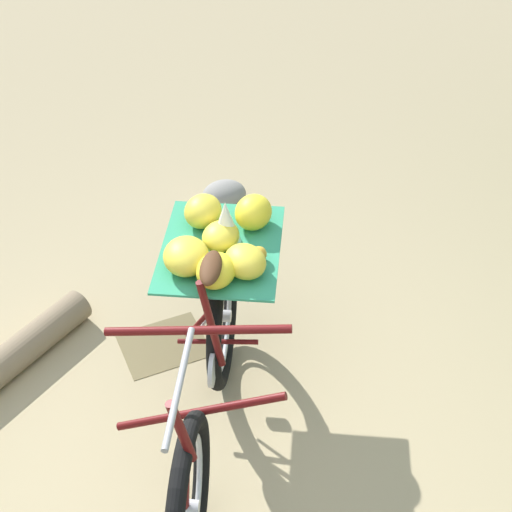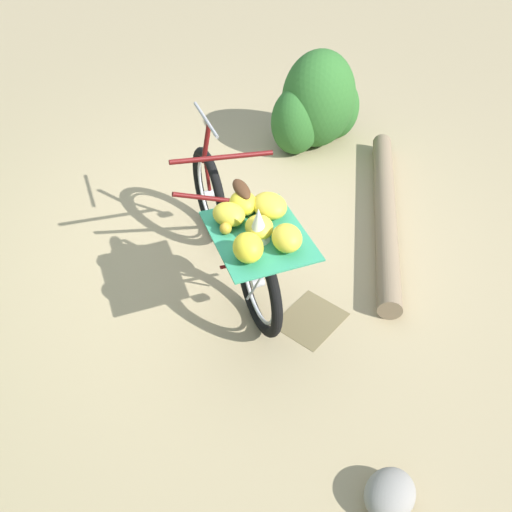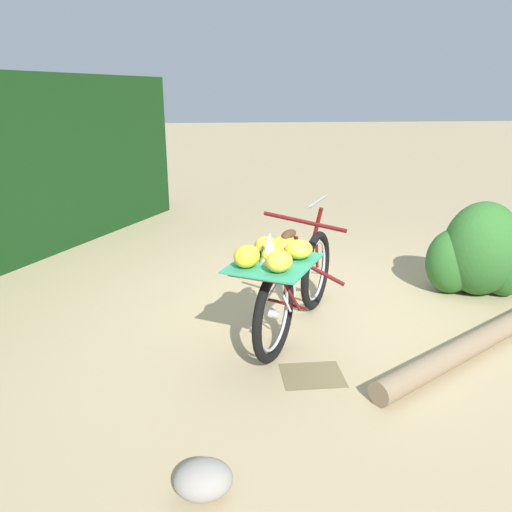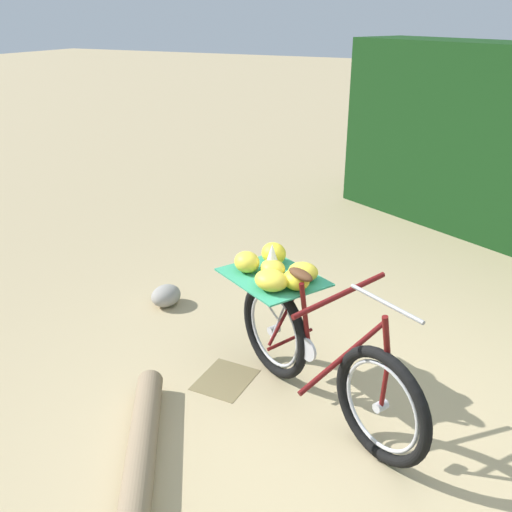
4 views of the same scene
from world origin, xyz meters
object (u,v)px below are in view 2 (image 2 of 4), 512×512
Objects in this scene: bicycle at (238,230)px; shrub_cluster at (317,105)px; fallen_log at (385,211)px; path_stone at (390,494)px.

shrub_cluster is (2.01, 0.77, -0.11)m from bicycle.
fallen_log is 7.61× the size of path_stone.
fallen_log is at bearing 30.72° from path_stone.
bicycle is 2.16m from shrub_cluster.
path_stone is (-2.08, -1.24, 0.01)m from fallen_log.
bicycle is 0.75× the size of fallen_log.
path_stone is at bearing -174.23° from bicycle.
fallen_log is 1.37m from shrub_cluster.
shrub_cluster is at bearing -39.77° from bicycle.
path_stone is at bearing -149.28° from fallen_log.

